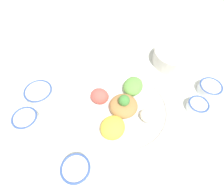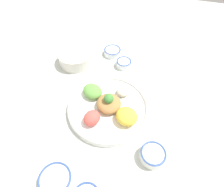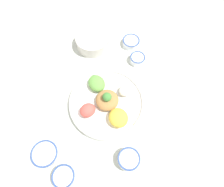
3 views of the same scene
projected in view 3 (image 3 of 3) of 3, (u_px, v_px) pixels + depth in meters
name	position (u px, v px, depth m)	size (l,w,h in m)	color
ground_plane	(106.00, 105.00, 0.91)	(2.40, 2.40, 0.00)	silver
salad_platter	(107.00, 102.00, 0.89)	(0.37, 0.37, 0.10)	white
sauce_bowl_red	(64.00, 176.00, 0.76)	(0.09, 0.09, 0.04)	white
rice_bowl_blue	(129.00, 159.00, 0.78)	(0.10, 0.10, 0.04)	white
sauce_bowl_dark	(138.00, 59.00, 0.99)	(0.08, 0.08, 0.04)	white
rice_bowl_plain	(131.00, 42.00, 1.04)	(0.09, 0.09, 0.04)	white
sauce_bowl_far	(45.00, 154.00, 0.79)	(0.11, 0.11, 0.04)	white
side_serving_bowl	(93.00, 40.00, 1.02)	(0.18, 0.18, 0.07)	silver
serving_spoon_main	(50.00, 79.00, 0.96)	(0.04, 0.13, 0.01)	beige
serving_spoon_extra	(170.00, 108.00, 0.90)	(0.10, 0.11, 0.01)	beige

